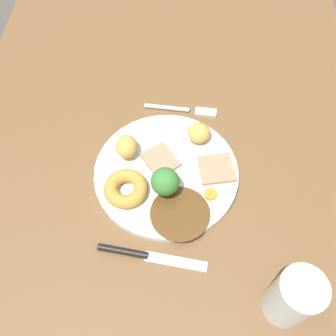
{
  "coord_description": "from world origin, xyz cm",
  "views": [
    {
      "loc": [
        37.58,
        1.73,
        64.5
      ],
      "look_at": [
        1.2,
        0.33,
        6.0
      ],
      "focal_mm": 40.06,
      "sensor_mm": 36.0,
      "label": 1
    }
  ],
  "objects_px": {
    "water_glass": "(293,298)",
    "meat_slice_under": "(216,169)",
    "meat_slice_main": "(161,160)",
    "carrot_coin_front": "(211,194)",
    "broccoli_floret": "(166,182)",
    "fork": "(183,110)",
    "dinner_plate": "(168,173)",
    "roast_potato_right": "(199,133)",
    "knife": "(142,255)",
    "yorkshire_pudding": "(126,189)",
    "roast_potato_left": "(127,147)"
  },
  "relations": [
    {
      "from": "roast_potato_left",
      "to": "broccoli_floret",
      "type": "height_order",
      "value": "broccoli_floret"
    },
    {
      "from": "roast_potato_right",
      "to": "carrot_coin_front",
      "type": "bearing_deg",
      "value": 9.69
    },
    {
      "from": "knife",
      "to": "dinner_plate",
      "type": "bearing_deg",
      "value": 85.39
    },
    {
      "from": "carrot_coin_front",
      "to": "water_glass",
      "type": "relative_size",
      "value": 0.2
    },
    {
      "from": "dinner_plate",
      "to": "water_glass",
      "type": "distance_m",
      "value": 0.3
    },
    {
      "from": "roast_potato_left",
      "to": "carrot_coin_front",
      "type": "relative_size",
      "value": 2.07
    },
    {
      "from": "fork",
      "to": "knife",
      "type": "height_order",
      "value": "knife"
    },
    {
      "from": "fork",
      "to": "water_glass",
      "type": "distance_m",
      "value": 0.43
    },
    {
      "from": "meat_slice_main",
      "to": "knife",
      "type": "distance_m",
      "value": 0.18
    },
    {
      "from": "dinner_plate",
      "to": "meat_slice_under",
      "type": "relative_size",
      "value": 4.26
    },
    {
      "from": "dinner_plate",
      "to": "meat_slice_under",
      "type": "xyz_separation_m",
      "value": [
        -0.01,
        0.09,
        0.01
      ]
    },
    {
      "from": "roast_potato_right",
      "to": "water_glass",
      "type": "xyz_separation_m",
      "value": [
        0.31,
        0.13,
        0.02
      ]
    },
    {
      "from": "meat_slice_main",
      "to": "roast_potato_right",
      "type": "relative_size",
      "value": 1.41
    },
    {
      "from": "roast_potato_left",
      "to": "water_glass",
      "type": "distance_m",
      "value": 0.38
    },
    {
      "from": "yorkshire_pudding",
      "to": "knife",
      "type": "xyz_separation_m",
      "value": [
        0.11,
        0.04,
        -0.02
      ]
    },
    {
      "from": "carrot_coin_front",
      "to": "fork",
      "type": "relative_size",
      "value": 0.15
    },
    {
      "from": "fork",
      "to": "dinner_plate",
      "type": "bearing_deg",
      "value": -93.58
    },
    {
      "from": "yorkshire_pudding",
      "to": "roast_potato_left",
      "type": "distance_m",
      "value": 0.08
    },
    {
      "from": "broccoli_floret",
      "to": "knife",
      "type": "height_order",
      "value": "broccoli_floret"
    },
    {
      "from": "roast_potato_right",
      "to": "fork",
      "type": "bearing_deg",
      "value": -158.93
    },
    {
      "from": "dinner_plate",
      "to": "carrot_coin_front",
      "type": "relative_size",
      "value": 11.66
    },
    {
      "from": "dinner_plate",
      "to": "meat_slice_main",
      "type": "height_order",
      "value": "meat_slice_main"
    },
    {
      "from": "roast_potato_right",
      "to": "carrot_coin_front",
      "type": "distance_m",
      "value": 0.13
    },
    {
      "from": "meat_slice_main",
      "to": "carrot_coin_front",
      "type": "xyz_separation_m",
      "value": [
        0.07,
        0.09,
        -0.0
      ]
    },
    {
      "from": "yorkshire_pudding",
      "to": "water_glass",
      "type": "xyz_separation_m",
      "value": [
        0.18,
        0.26,
        0.03
      ]
    },
    {
      "from": "dinner_plate",
      "to": "meat_slice_under",
      "type": "distance_m",
      "value": 0.09
    },
    {
      "from": "broccoli_floret",
      "to": "fork",
      "type": "height_order",
      "value": "broccoli_floret"
    },
    {
      "from": "roast_potato_right",
      "to": "broccoli_floret",
      "type": "relative_size",
      "value": 0.75
    },
    {
      "from": "roast_potato_right",
      "to": "water_glass",
      "type": "height_order",
      "value": "water_glass"
    },
    {
      "from": "meat_slice_main",
      "to": "knife",
      "type": "relative_size",
      "value": 0.34
    },
    {
      "from": "water_glass",
      "to": "meat_slice_under",
      "type": "bearing_deg",
      "value": -157.48
    },
    {
      "from": "water_glass",
      "to": "roast_potato_right",
      "type": "bearing_deg",
      "value": -156.95
    },
    {
      "from": "roast_potato_right",
      "to": "water_glass",
      "type": "relative_size",
      "value": 0.39
    },
    {
      "from": "dinner_plate",
      "to": "roast_potato_right",
      "type": "bearing_deg",
      "value": 143.53
    },
    {
      "from": "roast_potato_left",
      "to": "knife",
      "type": "relative_size",
      "value": 0.26
    },
    {
      "from": "dinner_plate",
      "to": "carrot_coin_front",
      "type": "distance_m",
      "value": 0.09
    },
    {
      "from": "carrot_coin_front",
      "to": "broccoli_floret",
      "type": "xyz_separation_m",
      "value": [
        -0.01,
        -0.08,
        0.03
      ]
    },
    {
      "from": "yorkshire_pudding",
      "to": "meat_slice_under",
      "type": "bearing_deg",
      "value": 108.03
    },
    {
      "from": "broccoli_floret",
      "to": "knife",
      "type": "xyz_separation_m",
      "value": [
        0.12,
        -0.03,
        -0.04
      ]
    },
    {
      "from": "meat_slice_under",
      "to": "roast_potato_left",
      "type": "relative_size",
      "value": 1.32
    },
    {
      "from": "fork",
      "to": "knife",
      "type": "bearing_deg",
      "value": -95.57
    },
    {
      "from": "meat_slice_under",
      "to": "carrot_coin_front",
      "type": "height_order",
      "value": "meat_slice_under"
    },
    {
      "from": "meat_slice_under",
      "to": "roast_potato_left",
      "type": "height_order",
      "value": "roast_potato_left"
    },
    {
      "from": "fork",
      "to": "knife",
      "type": "xyz_separation_m",
      "value": [
        0.32,
        -0.06,
        0.0
      ]
    },
    {
      "from": "meat_slice_main",
      "to": "meat_slice_under",
      "type": "distance_m",
      "value": 0.11
    },
    {
      "from": "knife",
      "to": "roast_potato_left",
      "type": "bearing_deg",
      "value": 110.44
    },
    {
      "from": "meat_slice_main",
      "to": "broccoli_floret",
      "type": "xyz_separation_m",
      "value": [
        0.06,
        0.01,
        0.03
      ]
    },
    {
      "from": "broccoli_floret",
      "to": "fork",
      "type": "xyz_separation_m",
      "value": [
        -0.2,
        0.03,
        -0.04
      ]
    },
    {
      "from": "roast_potato_right",
      "to": "water_glass",
      "type": "distance_m",
      "value": 0.34
    },
    {
      "from": "meat_slice_main",
      "to": "yorkshire_pudding",
      "type": "relative_size",
      "value": 0.8
    }
  ]
}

